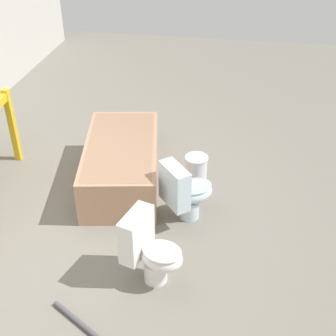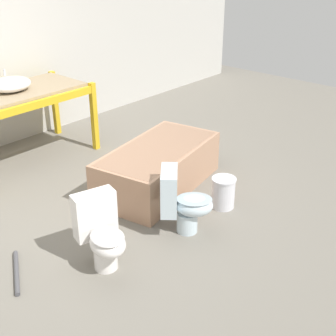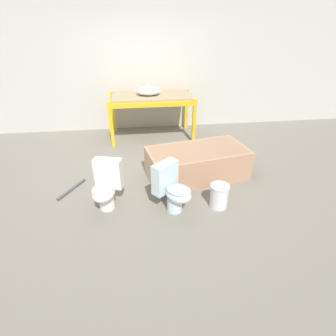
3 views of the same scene
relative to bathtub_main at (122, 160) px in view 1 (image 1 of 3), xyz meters
name	(u,v)px [view 1 (image 1 of 3)]	position (x,y,z in m)	size (l,w,h in m)	color
ground_plane	(68,219)	(-0.76, 0.39, -0.28)	(12.00, 12.00, 0.00)	slate
bathtub_main	(122,160)	(0.00, 0.00, 0.00)	(1.68, 1.06, 0.49)	tan
toilet_near	(150,249)	(-1.39, -0.62, 0.05)	(0.46, 0.57, 0.66)	white
toilet_far	(186,192)	(-0.52, -0.80, 0.05)	(0.57, 0.59, 0.66)	silver
bucket_white	(196,169)	(0.12, -0.82, -0.10)	(0.26, 0.26, 0.34)	silver
loose_pipe	(79,322)	(-1.97, -0.16, -0.26)	(0.34, 0.53, 0.04)	#4C4C51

